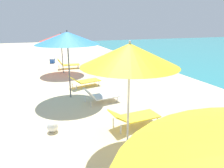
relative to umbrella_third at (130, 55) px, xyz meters
The scene contains 10 objects.
umbrella_third is the anchor object (origin of this frame).
lounger_third_shoreside 2.28m from the umbrella_third, 55.84° to the left, with size 1.57×0.73×0.57m.
lounger_third_inland 2.40m from the umbrella_third, 52.96° to the right, with size 1.29×0.81×0.60m.
umbrella_fourth 4.19m from the umbrella_third, 100.58° to the left, with size 2.52×2.52×2.75m.
lounger_fourth_shoreside 5.76m from the umbrella_third, 88.66° to the left, with size 1.58×0.93×0.57m.
lounger_fourth_inland 3.74m from the umbrella_third, 85.57° to the left, with size 1.38×0.85×0.61m.
umbrella_farthest 8.70m from the umbrella_third, 93.25° to the left, with size 2.55×2.55×2.47m.
lounger_farthest_shoreside 10.11m from the umbrella_third, 90.11° to the left, with size 1.48×0.65×0.69m.
beach_ball 3.10m from the umbrella_third, 140.81° to the left, with size 0.31×0.31×0.31m, color white.
cooler_box 12.64m from the umbrella_third, 93.90° to the left, with size 0.46×0.63×0.38m.
Camera 1 is at (-1.66, 4.13, 3.00)m, focal length 32.99 mm.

